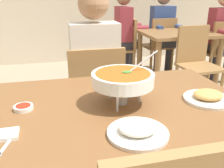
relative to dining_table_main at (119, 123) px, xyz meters
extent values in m
cube|color=brown|center=(0.00, 0.00, 0.09)|extent=(1.30, 0.89, 0.04)
cylinder|color=brown|center=(-0.59, 0.38, -0.29)|extent=(0.07, 0.07, 0.72)
cylinder|color=brown|center=(0.59, 0.38, -0.29)|extent=(0.07, 0.07, 0.72)
cube|color=olive|center=(0.00, 0.82, -0.22)|extent=(0.44, 0.44, 0.03)
cube|color=olive|center=(0.00, 0.62, 0.02)|extent=(0.42, 0.04, 0.45)
cylinder|color=olive|center=(0.19, 1.01, -0.44)|extent=(0.04, 0.04, 0.42)
cylinder|color=olive|center=(-0.19, 1.01, -0.44)|extent=(0.04, 0.04, 0.42)
cylinder|color=olive|center=(0.19, 0.63, -0.44)|extent=(0.04, 0.04, 0.42)
cylinder|color=olive|center=(-0.19, 0.63, -0.44)|extent=(0.04, 0.04, 0.42)
cylinder|color=#2D2D38|center=(0.10, 0.84, -0.43)|extent=(0.10, 0.10, 0.45)
cylinder|color=#2D2D38|center=(-0.10, 0.84, -0.43)|extent=(0.10, 0.10, 0.45)
cube|color=#2D2D38|center=(0.00, 0.80, -0.14)|extent=(0.32, 0.32, 0.12)
cube|color=beige|center=(0.00, 0.72, 0.17)|extent=(0.36, 0.20, 0.50)
sphere|color=#A57756|center=(0.00, 0.72, 0.55)|extent=(0.22, 0.22, 0.22)
cylinder|color=beige|center=(0.16, 0.92, 0.12)|extent=(0.08, 0.28, 0.08)
cylinder|color=beige|center=(-0.16, 0.92, 0.12)|extent=(0.08, 0.28, 0.08)
cylinder|color=silver|center=(0.11, 0.00, 0.16)|extent=(0.01, 0.01, 0.10)
cylinder|color=silver|center=(-0.03, 0.08, 0.16)|extent=(0.01, 0.01, 0.10)
cylinder|color=silver|center=(-0.03, -0.08, 0.16)|extent=(0.01, 0.01, 0.10)
torus|color=silver|center=(0.02, 0.00, 0.21)|extent=(0.21, 0.21, 0.01)
cylinder|color=#B2B2B7|center=(0.02, 0.00, 0.13)|extent=(0.05, 0.05, 0.04)
cone|color=orange|center=(0.02, 0.00, 0.16)|extent=(0.02, 0.02, 0.04)
cylinder|color=white|center=(0.02, 0.00, 0.24)|extent=(0.30, 0.30, 0.06)
cylinder|color=#B75119|center=(0.02, 0.00, 0.26)|extent=(0.26, 0.26, 0.01)
ellipsoid|color=#388433|center=(0.04, 0.00, 0.27)|extent=(0.05, 0.03, 0.01)
cylinder|color=silver|center=(0.11, 0.02, 0.30)|extent=(0.18, 0.01, 0.13)
cylinder|color=white|center=(0.00, -0.28, 0.12)|extent=(0.24, 0.24, 0.01)
ellipsoid|color=white|center=(0.00, -0.28, 0.14)|extent=(0.15, 0.13, 0.04)
cylinder|color=white|center=(0.45, -0.07, 0.12)|extent=(0.24, 0.24, 0.01)
ellipsoid|color=tan|center=(0.45, -0.07, 0.14)|extent=(0.15, 0.13, 0.04)
cylinder|color=white|center=(-0.45, 0.04, 0.12)|extent=(0.09, 0.09, 0.02)
cylinder|color=maroon|center=(-0.45, 0.04, 0.13)|extent=(0.07, 0.07, 0.01)
cube|color=white|center=(-0.51, -0.18, 0.12)|extent=(0.12, 0.08, 0.02)
cube|color=silver|center=(-0.48, -0.23, 0.11)|extent=(0.06, 0.17, 0.01)
cube|color=brown|center=(1.39, 2.02, 0.09)|extent=(1.00, 0.80, 0.04)
cylinder|color=brown|center=(0.95, 1.68, -0.29)|extent=(0.07, 0.07, 0.72)
cylinder|color=brown|center=(1.83, 1.68, -0.29)|extent=(0.07, 0.07, 0.72)
cylinder|color=brown|center=(0.95, 2.36, -0.29)|extent=(0.07, 0.07, 0.72)
cylinder|color=brown|center=(1.83, 2.36, -0.29)|extent=(0.07, 0.07, 0.72)
cube|color=olive|center=(1.35, 2.65, -0.22)|extent=(0.48, 0.48, 0.03)
cube|color=olive|center=(1.37, 2.45, 0.02)|extent=(0.42, 0.08, 0.45)
cylinder|color=olive|center=(1.53, 2.85, -0.44)|extent=(0.04, 0.04, 0.42)
cylinder|color=olive|center=(1.15, 2.82, -0.44)|extent=(0.04, 0.04, 0.42)
cylinder|color=olive|center=(1.56, 2.47, -0.44)|extent=(0.04, 0.04, 0.42)
cylinder|color=olive|center=(1.18, 2.44, -0.44)|extent=(0.04, 0.04, 0.42)
cube|color=olive|center=(0.70, 2.57, -0.22)|extent=(0.48, 0.48, 0.03)
cube|color=olive|center=(0.90, 2.55, 0.02)|extent=(0.08, 0.42, 0.45)
cylinder|color=olive|center=(0.53, 2.78, -0.44)|extent=(0.04, 0.04, 0.42)
cylinder|color=olive|center=(0.49, 2.41, -0.44)|extent=(0.04, 0.04, 0.42)
cylinder|color=olive|center=(0.91, 2.74, -0.44)|extent=(0.04, 0.04, 0.42)
cylinder|color=olive|center=(0.87, 2.36, -0.44)|extent=(0.04, 0.04, 0.42)
cube|color=olive|center=(2.05, 2.05, -0.22)|extent=(0.48, 0.48, 0.03)
cylinder|color=olive|center=(2.25, 2.22, -0.44)|extent=(0.04, 0.04, 0.42)
cylinder|color=olive|center=(1.87, 2.25, -0.44)|extent=(0.04, 0.04, 0.42)
cylinder|color=olive|center=(1.84, 1.87, -0.44)|extent=(0.04, 0.04, 0.42)
cube|color=olive|center=(1.38, 1.41, -0.22)|extent=(0.47, 0.47, 0.03)
cube|color=olive|center=(1.36, 1.61, 0.02)|extent=(0.42, 0.07, 0.45)
cylinder|color=olive|center=(1.20, 1.21, -0.44)|extent=(0.04, 0.04, 0.42)
cylinder|color=olive|center=(1.58, 1.23, -0.44)|extent=(0.04, 0.04, 0.42)
cylinder|color=olive|center=(1.18, 1.59, -0.44)|extent=(0.04, 0.04, 0.42)
cylinder|color=olive|center=(1.55, 1.61, -0.44)|extent=(0.04, 0.04, 0.42)
cylinder|color=#2D2D38|center=(1.32, 2.52, -0.43)|extent=(0.10, 0.10, 0.45)
cylinder|color=#2D2D38|center=(1.52, 2.52, -0.43)|extent=(0.10, 0.10, 0.45)
cube|color=#2D2D38|center=(1.42, 2.56, -0.14)|extent=(0.32, 0.32, 0.12)
cube|color=#334C8C|center=(1.42, 2.64, 0.17)|extent=(0.36, 0.20, 0.50)
cylinder|color=#334C8C|center=(1.26, 2.44, 0.12)|extent=(0.08, 0.28, 0.08)
cylinder|color=#334C8C|center=(1.58, 2.44, 0.12)|extent=(0.08, 0.28, 0.08)
cylinder|color=#2D2D38|center=(0.87, 2.49, -0.43)|extent=(0.10, 0.10, 0.45)
cylinder|color=#2D2D38|center=(0.87, 2.69, -0.43)|extent=(0.10, 0.10, 0.45)
cube|color=#2D2D38|center=(0.83, 2.59, -0.14)|extent=(0.32, 0.32, 0.12)
cube|color=maroon|center=(0.75, 2.59, 0.17)|extent=(0.20, 0.36, 0.50)
cylinder|color=maroon|center=(0.95, 2.43, 0.12)|extent=(0.28, 0.08, 0.08)
cylinder|color=maroon|center=(0.95, 2.75, 0.12)|extent=(0.28, 0.08, 0.08)
cylinder|color=#2D2D38|center=(1.96, 1.91, -0.43)|extent=(0.10, 0.10, 0.45)
cube|color=#2D2D38|center=(2.06, 1.95, -0.14)|extent=(0.32, 0.32, 0.12)
cube|color=maroon|center=(2.06, 2.03, 0.17)|extent=(0.36, 0.20, 0.50)
cylinder|color=maroon|center=(1.90, 1.83, 0.12)|extent=(0.08, 0.28, 0.08)
camera|label=1|loc=(-0.28, -1.05, 0.63)|focal=38.93mm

